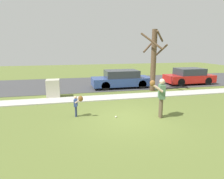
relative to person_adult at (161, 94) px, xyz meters
The scene contains 10 objects.
ground_plane 4.08m from the person_adult, 110.08° to the left, with size 48.00×48.00×0.00m, color olive.
sidewalk_strip 4.17m from the person_adult, 109.60° to the left, with size 36.00×1.20×0.06m, color beige.
road_surface 8.97m from the person_adult, 98.74° to the left, with size 36.00×6.80×0.02m, color #424244.
person_adult is the anchor object (origin of this frame).
person_child 3.68m from the person_adult, 165.95° to the left, with size 0.43×0.46×1.00m.
baseball 2.20m from the person_adult, 168.33° to the left, with size 0.07×0.07×0.07m, color white.
utility_cabinet 6.77m from the person_adult, 135.52° to the left, with size 0.79×0.77×1.12m, color beige.
street_tree_near 5.60m from the person_adult, 68.76° to the left, with size 1.84×1.88×4.25m.
parked_wagon_blue 6.69m from the person_adult, 89.09° to the left, with size 4.50×1.80×1.33m.
parked_hatchback_red 9.09m from the person_adult, 48.18° to the left, with size 4.00×1.75×1.33m.
Camera 1 is at (-2.54, -7.67, 3.06)m, focal length 30.99 mm.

